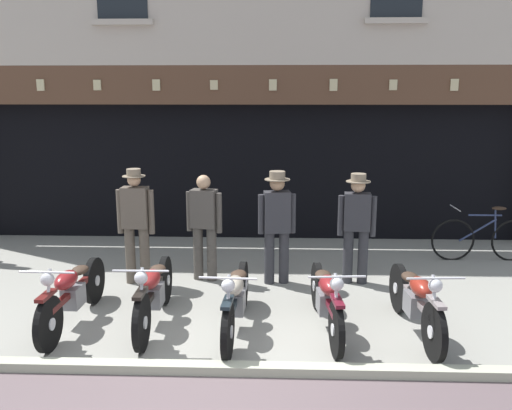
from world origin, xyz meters
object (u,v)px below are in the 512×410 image
Objects in this scene: advert_board_near at (408,161)px; advert_board_far at (458,159)px; leaning_bicycle at (483,238)px; motorcycle_left at (72,293)px; shopkeeper_center at (204,223)px; motorcycle_right at (416,300)px; motorcycle_center at (236,298)px; assistant_far_right at (357,223)px; salesman_right at (277,221)px; motorcycle_center_right at (326,298)px; salesman_left at (136,221)px; motorcycle_center_left at (154,292)px.

advert_board_near is 0.91× the size of advert_board_far.
motorcycle_left is at bearing 114.73° from leaning_bicycle.
leaning_bicycle is (4.61, 1.13, -0.51)m from shopkeeper_center.
motorcycle_center is at bearing -3.21° from motorcycle_right.
advert_board_near is (1.35, 2.60, 0.60)m from assistant_far_right.
leaning_bicycle is (0.05, -1.40, -1.18)m from advert_board_far.
motorcycle_right is 1.86m from assistant_far_right.
advert_board_far is (3.96, 4.34, 1.15)m from motorcycle_center.
salesman_right is 1.56× the size of advert_board_far.
motorcycle_center is 1.23× the size of assistant_far_right.
advert_board_far is at bearing -143.16° from motorcycle_left.
motorcycle_center_right is (3.09, -0.05, -0.00)m from motorcycle_left.
motorcycle_left is at bearing -5.48° from motorcycle_center_right.
advert_board_near reaches higher than motorcycle_center_right.
motorcycle_left is 3.01m from salesman_right.
motorcycle_center_right is 1.13× the size of salesman_left.
assistant_far_right reaches higher than motorcycle_left.
motorcycle_center is 2.34m from salesman_left.
motorcycle_center reaches higher than motorcycle_center_right.
motorcycle_center_right is 5.28m from advert_board_far.
motorcycle_center is at bearing 121.29° from shopkeeper_center.
motorcycle_center_left is 1.77m from shopkeeper_center.
leaning_bicycle reaches higher than motorcycle_center_right.
motorcycle_left is 1.17× the size of salesman_left.
advert_board_far is at bearing -140.70° from motorcycle_center_left.
motorcycle_center_left is at bearing 37.16° from salesman_right.
advert_board_far reaches higher than motorcycle_right.
leaning_bicycle is (5.02, 2.79, -0.04)m from motorcycle_center_left.
motorcycle_left is at bearing -144.68° from advert_board_far.
salesman_right is 1.71× the size of advert_board_near.
motorcycle_center_right is at bearing -179.42° from motorcycle_left.
assistant_far_right is 1.53× the size of advert_board_far.
leaning_bicycle is at bearing -87.86° from advert_board_far.
motorcycle_left is 1.04× the size of motorcycle_center_right.
motorcycle_center_left is 1.21× the size of assistant_far_right.
advert_board_near is at bearing -138.39° from motorcycle_left.
advert_board_far is (4.56, 2.53, 0.67)m from shopkeeper_center.
salesman_right is at bearing -133.69° from advert_board_near.
advert_board_far is (2.29, 2.60, 0.64)m from assistant_far_right.
salesman_right is 3.70m from advert_board_near.
assistant_far_right is (1.67, 1.74, 0.51)m from motorcycle_center.
motorcycle_center_left is 1.24× the size of shopkeeper_center.
motorcycle_left is at bearing -4.86° from motorcycle_right.
motorcycle_right is 1.95× the size of advert_board_near.
motorcycle_right is 4.09m from salesman_left.
motorcycle_center_left reaches higher than motorcycle_right.
motorcycle_center_left is 1.03m from motorcycle_center.
shopkeeper_center is 0.93× the size of leaning_bicycle.
shopkeeper_center is at bearing -14.44° from salesman_right.
salesman_left is at bearing -6.67° from salesman_right.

